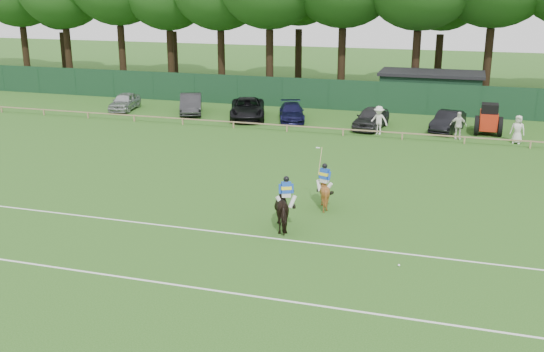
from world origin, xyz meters
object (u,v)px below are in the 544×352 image
at_px(sedan_grey, 191,104).
at_px(spectator_mid, 458,125).
at_px(suv_black, 247,109).
at_px(hatch_grey, 371,118).
at_px(sedan_navy, 292,112).
at_px(horse_chestnut, 324,191).
at_px(tractor, 489,120).
at_px(estate_black, 448,121).
at_px(utility_shed, 431,90).
at_px(sedan_silver, 125,102).
at_px(polo_ball, 399,265).
at_px(spectator_left, 379,120).
at_px(horse_dark, 286,209).
at_px(spectator_right, 518,130).

relative_size(sedan_grey, spectator_mid, 2.54).
distance_m(suv_black, hatch_grey, 9.66).
bearing_deg(hatch_grey, sedan_navy, 178.87).
relative_size(horse_chestnut, tractor, 0.59).
distance_m(estate_black, utility_shed, 8.70).
bearing_deg(sedan_grey, tractor, -24.49).
relative_size(sedan_navy, hatch_grey, 0.99).
height_order(sedan_silver, polo_ball, sedan_silver).
distance_m(sedan_silver, tractor, 28.40).
bearing_deg(horse_chestnut, estate_black, -80.60).
height_order(suv_black, estate_black, suv_black).
bearing_deg(spectator_left, suv_black, 175.34).
distance_m(horse_dark, sedan_silver, 29.33).
xyz_separation_m(estate_black, spectator_mid, (0.74, -2.29, 0.23)).
relative_size(horse_chestnut, sedan_grey, 0.32).
height_order(horse_chestnut, sedan_grey, sedan_grey).
relative_size(suv_black, spectator_mid, 2.99).
xyz_separation_m(horse_dark, spectator_mid, (6.54, 19.02, 0.03)).
relative_size(horse_dark, polo_ball, 23.66).
height_order(horse_dark, spectator_mid, spectator_mid).
relative_size(sedan_grey, sedan_navy, 1.06).
bearing_deg(horse_chestnut, suv_black, -36.63).
distance_m(horse_dark, spectator_mid, 20.11).
bearing_deg(spectator_right, sedan_silver, -169.84).
bearing_deg(utility_shed, spectator_mid, -76.86).
bearing_deg(horse_chestnut, hatch_grey, -64.18).
xyz_separation_m(horse_dark, spectator_right, (10.26, 18.89, 0.03)).
height_order(horse_dark, spectator_right, spectator_right).
bearing_deg(sedan_navy, utility_shed, 22.56).
distance_m(suv_black, estate_black, 14.93).
bearing_deg(spectator_left, horse_chestnut, -82.94).
relative_size(sedan_silver, polo_ball, 46.11).
bearing_deg(sedan_silver, sedan_navy, -9.30).
relative_size(estate_black, tractor, 1.66).
relative_size(sedan_navy, spectator_right, 2.41).
bearing_deg(horse_dark, spectator_right, -141.94).
height_order(spectator_left, spectator_right, spectator_left).
distance_m(estate_black, spectator_mid, 2.41).
relative_size(hatch_grey, estate_black, 1.05).
bearing_deg(sedan_navy, suv_black, 166.70).
xyz_separation_m(sedan_silver, estate_black, (25.69, -0.25, -0.00)).
height_order(hatch_grey, polo_ball, hatch_grey).
bearing_deg(spectator_left, utility_shed, 83.93).
height_order(polo_ball, utility_shed, utility_shed).
height_order(utility_shed, tractor, utility_shed).
relative_size(sedan_grey, hatch_grey, 1.05).
height_order(horse_dark, polo_ball, horse_dark).
distance_m(hatch_grey, estate_black, 5.35).
height_order(horse_chestnut, sedan_navy, horse_chestnut).
distance_m(sedan_silver, spectator_right, 30.27).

